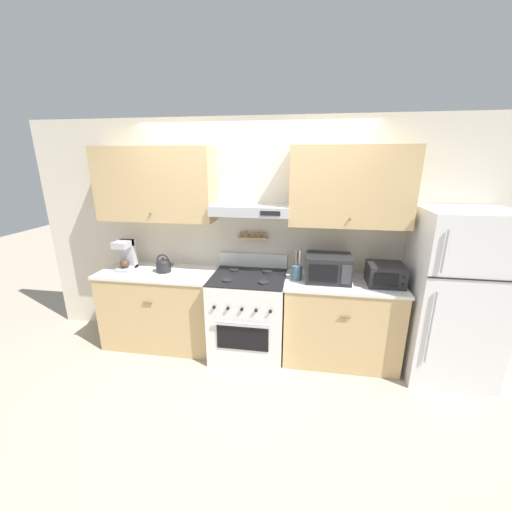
# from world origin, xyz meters

# --- Properties ---
(ground_plane) EXTENTS (16.00, 16.00, 0.00)m
(ground_plane) POSITION_xyz_m (0.00, 0.00, 0.00)
(ground_plane) COLOR #B2A38E
(wall_back) EXTENTS (5.20, 0.46, 2.55)m
(wall_back) POSITION_xyz_m (-0.03, 0.57, 1.50)
(wall_back) COLOR beige
(wall_back) RESTS_ON ground_plane
(counter_left) EXTENTS (1.31, 0.62, 0.91)m
(counter_left) POSITION_xyz_m (-1.05, 0.31, 0.46)
(counter_left) COLOR tan
(counter_left) RESTS_ON ground_plane
(counter_right) EXTENTS (1.20, 0.62, 0.91)m
(counter_right) POSITION_xyz_m (1.00, 0.31, 0.46)
(counter_right) COLOR tan
(counter_right) RESTS_ON ground_plane
(stove_range) EXTENTS (0.78, 0.72, 1.09)m
(stove_range) POSITION_xyz_m (0.00, 0.26, 0.47)
(stove_range) COLOR white
(stove_range) RESTS_ON ground_plane
(refrigerator) EXTENTS (0.80, 0.71, 1.69)m
(refrigerator) POSITION_xyz_m (2.03, 0.25, 0.85)
(refrigerator) COLOR white
(refrigerator) RESTS_ON ground_plane
(tea_kettle) EXTENTS (0.21, 0.16, 0.20)m
(tea_kettle) POSITION_xyz_m (-0.97, 0.30, 0.99)
(tea_kettle) COLOR #232326
(tea_kettle) RESTS_ON counter_left
(coffee_maker) EXTENTS (0.16, 0.24, 0.34)m
(coffee_maker) POSITION_xyz_m (-1.43, 0.34, 1.08)
(coffee_maker) COLOR #ADAFB5
(coffee_maker) RESTS_ON counter_left
(microwave) EXTENTS (0.46, 0.35, 0.27)m
(microwave) POSITION_xyz_m (0.83, 0.32, 1.05)
(microwave) COLOR #232326
(microwave) RESTS_ON counter_right
(utensil_crock) EXTENTS (0.11, 0.11, 0.31)m
(utensil_crock) POSITION_xyz_m (0.51, 0.30, 1.00)
(utensil_crock) COLOR slate
(utensil_crock) RESTS_ON counter_right
(toaster_oven) EXTENTS (0.35, 0.33, 0.21)m
(toaster_oven) POSITION_xyz_m (1.39, 0.30, 1.02)
(toaster_oven) COLOR #232326
(toaster_oven) RESTS_ON counter_right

